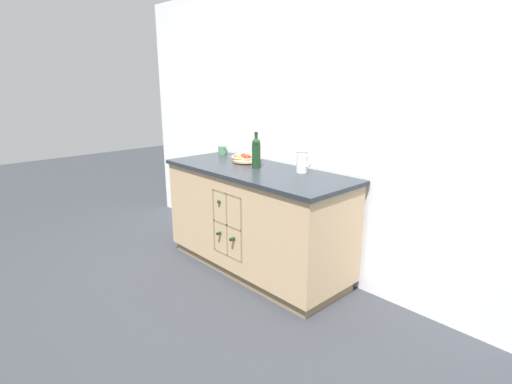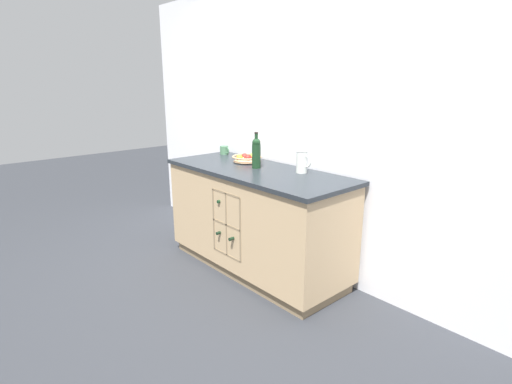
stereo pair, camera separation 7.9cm
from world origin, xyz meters
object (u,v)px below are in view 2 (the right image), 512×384
(white_pitcher, at_px, (302,161))
(standing_wine_bottle, at_px, (256,152))
(fruit_bowl, at_px, (247,158))
(ceramic_mug, at_px, (224,150))

(white_pitcher, relative_size, standing_wine_bottle, 0.59)
(fruit_bowl, distance_m, standing_wine_bottle, 0.29)
(ceramic_mug, bearing_deg, white_pitcher, -2.22)
(fruit_bowl, xyz_separation_m, standing_wine_bottle, (0.25, -0.11, 0.10))
(fruit_bowl, distance_m, ceramic_mug, 0.48)
(white_pitcher, height_order, standing_wine_bottle, standing_wine_bottle)
(fruit_bowl, distance_m, white_pitcher, 0.65)
(white_pitcher, bearing_deg, ceramic_mug, 177.78)
(white_pitcher, xyz_separation_m, ceramic_mug, (-1.11, 0.04, -0.05))
(white_pitcher, bearing_deg, fruit_bowl, -175.73)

